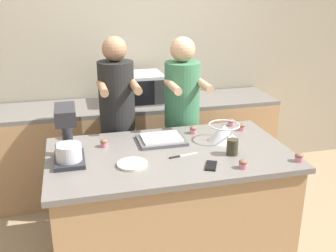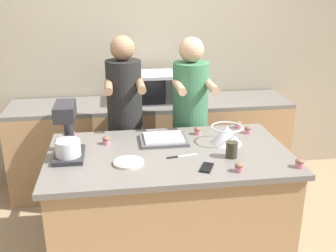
# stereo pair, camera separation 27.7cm
# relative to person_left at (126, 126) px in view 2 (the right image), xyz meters

# --- Properties ---
(back_wall) EXTENTS (10.00, 0.06, 2.70)m
(back_wall) POSITION_rel_person_left_xyz_m (0.28, 0.91, 0.47)
(back_wall) COLOR gray
(back_wall) RESTS_ON ground_plane
(island_counter) EXTENTS (1.71, 0.98, 0.91)m
(island_counter) POSITION_rel_person_left_xyz_m (0.28, -0.67, -0.42)
(island_counter) COLOR #A87F56
(island_counter) RESTS_ON ground_plane
(back_counter) EXTENTS (2.80, 0.60, 0.92)m
(back_counter) POSITION_rel_person_left_xyz_m (0.28, 0.56, -0.42)
(back_counter) COLOR #A87F56
(back_counter) RESTS_ON ground_plane
(person_left) EXTENTS (0.32, 0.49, 1.65)m
(person_left) POSITION_rel_person_left_xyz_m (0.00, 0.00, 0.00)
(person_left) COLOR #232328
(person_left) RESTS_ON ground_plane
(person_right) EXTENTS (0.32, 0.49, 1.63)m
(person_right) POSITION_rel_person_left_xyz_m (0.57, 0.00, -0.01)
(person_right) COLOR #232328
(person_right) RESTS_ON ground_plane
(stand_mixer) EXTENTS (0.20, 0.30, 0.39)m
(stand_mixer) POSITION_rel_person_left_xyz_m (-0.41, -0.66, 0.20)
(stand_mixer) COLOR #232328
(stand_mixer) RESTS_ON island_counter
(mixing_bowl) EXTENTS (0.24, 0.24, 0.13)m
(mixing_bowl) POSITION_rel_person_left_xyz_m (0.73, -0.56, 0.10)
(mixing_bowl) COLOR #BCBCC1
(mixing_bowl) RESTS_ON island_counter
(baking_tray) EXTENTS (0.35, 0.28, 0.04)m
(baking_tray) POSITION_rel_person_left_xyz_m (0.27, -0.47, 0.05)
(baking_tray) COLOR #4C4C51
(baking_tray) RESTS_ON island_counter
(microwave_oven) EXTENTS (0.47, 0.40, 0.29)m
(microwave_oven) POSITION_rel_person_left_xyz_m (0.28, 0.56, 0.19)
(microwave_oven) COLOR #B7B7BC
(microwave_oven) RESTS_ON back_counter
(cell_phone) EXTENTS (0.13, 0.16, 0.01)m
(cell_phone) POSITION_rel_person_left_xyz_m (0.49, -0.96, 0.03)
(cell_phone) COLOR black
(cell_phone) RESTS_ON island_counter
(drinking_glass) EXTENTS (0.08, 0.08, 0.11)m
(drinking_glass) POSITION_rel_person_left_xyz_m (0.70, -0.82, 0.09)
(drinking_glass) COLOR #332D1E
(drinking_glass) RESTS_ON island_counter
(small_plate) EXTENTS (0.20, 0.20, 0.02)m
(small_plate) POSITION_rel_person_left_xyz_m (-0.01, -0.82, 0.04)
(small_plate) COLOR beige
(small_plate) RESTS_ON island_counter
(knife) EXTENTS (0.22, 0.05, 0.01)m
(knife) POSITION_rel_person_left_xyz_m (0.34, -0.76, 0.03)
(knife) COLOR #BCBCC1
(knife) RESTS_ON island_counter
(cupcake_0) EXTENTS (0.06, 0.06, 0.06)m
(cupcake_0) POSITION_rel_person_left_xyz_m (-0.16, -0.46, 0.06)
(cupcake_0) COLOR #D17084
(cupcake_0) RESTS_ON island_counter
(cupcake_1) EXTENTS (0.06, 0.06, 0.06)m
(cupcake_1) POSITION_rel_person_left_xyz_m (0.68, -1.04, 0.06)
(cupcake_1) COLOR #D17084
(cupcake_1) RESTS_ON island_counter
(cupcake_2) EXTENTS (0.06, 0.06, 0.06)m
(cupcake_2) POSITION_rel_person_left_xyz_m (1.09, -1.03, 0.06)
(cupcake_2) COLOR #D17084
(cupcake_2) RESTS_ON island_counter
(cupcake_3) EXTENTS (0.06, 0.06, 0.06)m
(cupcake_3) POSITION_rel_person_left_xyz_m (0.96, -0.39, 0.06)
(cupcake_3) COLOR #D17084
(cupcake_3) RESTS_ON island_counter
(cupcake_4) EXTENTS (0.06, 0.06, 0.06)m
(cupcake_4) POSITION_rel_person_left_xyz_m (0.92, -0.27, 0.06)
(cupcake_4) COLOR #D17084
(cupcake_4) RESTS_ON island_counter
(cupcake_5) EXTENTS (0.06, 0.06, 0.06)m
(cupcake_5) POSITION_rel_person_left_xyz_m (-0.43, -0.23, 0.06)
(cupcake_5) COLOR #D17084
(cupcake_5) RESTS_ON island_counter
(cupcake_6) EXTENTS (0.06, 0.06, 0.06)m
(cupcake_6) POSITION_rel_person_left_xyz_m (0.56, -0.36, 0.06)
(cupcake_6) COLOR #D17084
(cupcake_6) RESTS_ON island_counter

